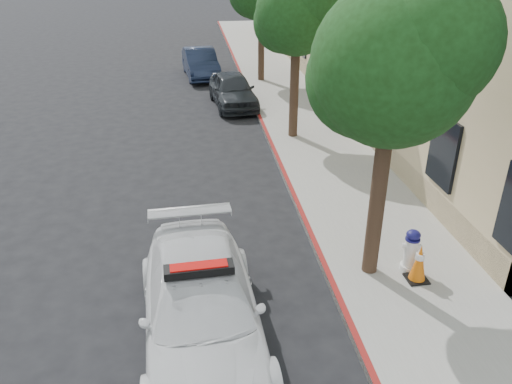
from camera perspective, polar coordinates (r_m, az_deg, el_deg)
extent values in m
plane|color=black|center=(11.65, -4.19, -4.84)|extent=(120.00, 120.00, 0.00)
cube|color=gray|center=(21.21, 3.98, 10.03)|extent=(3.20, 50.00, 0.15)
cube|color=maroon|center=(20.98, -0.22, 9.91)|extent=(0.12, 50.00, 0.15)
cylinder|color=black|center=(9.61, 13.75, -0.53)|extent=(0.30, 0.30, 3.30)
sphere|color=black|center=(8.81, 15.49, 13.84)|extent=(2.80, 2.80, 2.80)
sphere|color=black|center=(8.63, 19.12, 15.84)|extent=(2.24, 2.24, 2.24)
sphere|color=black|center=(9.02, 12.44, 12.48)|extent=(2.10, 2.10, 2.10)
cylinder|color=black|center=(16.86, 4.39, 11.60)|extent=(0.30, 0.30, 3.19)
sphere|color=black|center=(16.41, 4.69, 19.71)|extent=(2.60, 2.60, 2.60)
sphere|color=black|center=(16.16, 6.46, 20.96)|extent=(2.08, 2.08, 2.08)
sphere|color=black|center=(16.67, 3.19, 18.82)|extent=(1.95, 1.95, 1.95)
cylinder|color=black|center=(24.55, 0.60, 16.60)|extent=(0.30, 0.30, 3.41)
imported|color=white|center=(8.43, -6.26, -13.01)|extent=(2.24, 4.91, 1.39)
cube|color=black|center=(7.97, -6.53, -8.80)|extent=(1.12, 0.35, 0.14)
cube|color=#A50A07|center=(7.94, -6.55, -8.45)|extent=(0.91, 0.27, 0.06)
imported|color=#202428|center=(20.96, -2.69, 11.59)|extent=(2.01, 4.15, 1.37)
imported|color=#151D34|center=(26.05, -6.37, 14.43)|extent=(1.92, 4.37, 1.40)
cylinder|color=silver|center=(10.62, 17.01, -8.17)|extent=(0.35, 0.35, 0.11)
cylinder|color=silver|center=(10.43, 17.26, -6.56)|extent=(0.26, 0.26, 0.60)
ellipsoid|color=#161459|center=(10.23, 17.56, -4.69)|extent=(0.28, 0.28, 0.20)
cylinder|color=silver|center=(10.36, 17.36, -5.93)|extent=(0.39, 0.20, 0.11)
cylinder|color=silver|center=(10.36, 17.36, -5.93)|extent=(0.16, 0.22, 0.11)
cube|color=black|center=(10.39, 17.85, -9.42)|extent=(0.42, 0.42, 0.03)
cone|color=orange|center=(10.17, 18.16, -7.62)|extent=(0.32, 0.32, 0.75)
cylinder|color=white|center=(10.11, 18.25, -7.03)|extent=(0.17, 0.17, 0.11)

